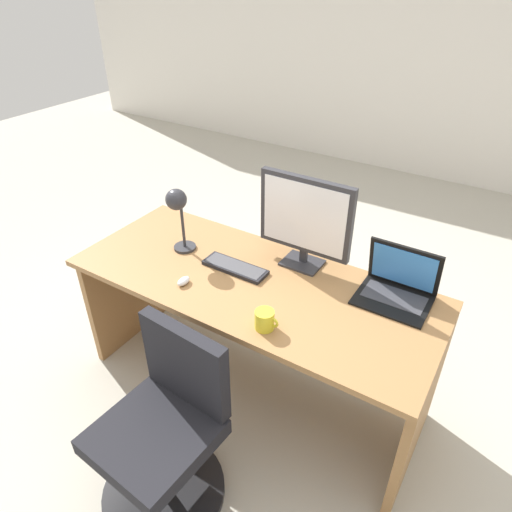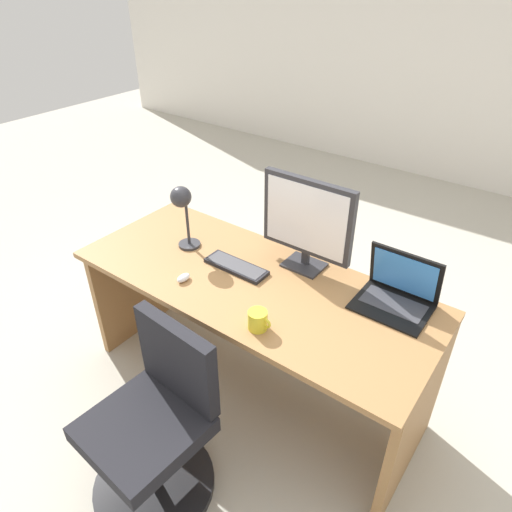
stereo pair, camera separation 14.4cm
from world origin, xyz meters
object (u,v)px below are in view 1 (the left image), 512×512
Objects in this scene: laptop at (399,281)px; keyboard at (235,267)px; desk at (258,309)px; desk_lamp at (178,207)px; coffee_mug at (265,320)px; mouse at (184,281)px; office_chair at (165,437)px; monitor at (305,218)px.

laptop is 0.80m from keyboard.
desk is 5.54× the size of laptop.
desk_lamp is 3.29× the size of coffee_mug.
office_chair is (0.27, -0.50, -0.42)m from mouse.
laptop is (0.64, 0.21, 0.31)m from desk.
laptop is 0.39× the size of office_chair.
laptop is at bearing 12.30° from desk_lamp.
laptop is (0.50, 0.01, -0.19)m from monitor.
desk is at bearing 90.22° from office_chair.
desk is at bearing -161.71° from laptop.
office_chair is at bearing -89.78° from desk.
coffee_mug reaches higher than keyboard.
desk is 0.68m from desk_lamp.
mouse is at bearing -152.39° from laptop.
keyboard is at bearing 59.50° from mouse.
laptop reaches higher than desk.
monitor is at bearing 39.95° from keyboard.
monitor is at bearing 81.64° from office_chair.
keyboard is at bearing -162.93° from laptop.
office_chair reaches higher than keyboard.
monitor reaches higher than desk_lamp.
office_chair is at bearing -80.34° from keyboard.
office_chair is (-0.23, -0.44, -0.45)m from coffee_mug.
office_chair is (-0.64, -0.97, -0.48)m from laptop.
desk_lamp is at bearing -159.29° from monitor.
desk is 3.80× the size of monitor.
coffee_mug is at bearing -53.74° from desk.
desk is at bearing 3.66° from desk_lamp.
desk_lamp is at bearing 157.54° from coffee_mug.
coffee_mug reaches higher than desk.
keyboard is 0.28m from mouse.
laptop is 0.67m from coffee_mug.
coffee_mug is at bearing -80.20° from monitor.
office_chair is (0.13, -0.74, -0.42)m from keyboard.
monitor is at bearing 48.58° from mouse.
mouse is at bearing -131.42° from monitor.
desk_lamp reaches higher than laptop.
desk_lamp reaches higher than coffee_mug.
monitor is (0.14, 0.20, 0.50)m from desk.
office_chair is (0.00, -0.76, -0.18)m from desk.
desk is 2.15× the size of office_chair.
desk is 0.56m from monitor.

